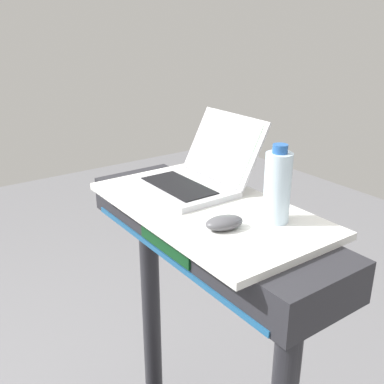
% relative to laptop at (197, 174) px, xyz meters
% --- Properties ---
extents(desk_board, '(0.71, 0.39, 0.02)m').
position_rel_laptop_xyz_m(desk_board, '(0.13, -0.06, -0.05)').
color(desk_board, white).
rests_on(desk_board, treadmill_base).
extents(laptop, '(0.30, 0.32, 0.21)m').
position_rel_laptop_xyz_m(laptop, '(0.00, 0.00, 0.00)').
color(laptop, '#B7B7BC').
rests_on(laptop, desk_board).
extents(computer_mouse, '(0.08, 0.11, 0.03)m').
position_rel_laptop_xyz_m(computer_mouse, '(0.28, -0.12, -0.03)').
color(computer_mouse, '#4C4C51').
rests_on(computer_mouse, desk_board).
extents(water_bottle, '(0.07, 0.07, 0.20)m').
position_rel_laptop_xyz_m(water_bottle, '(0.32, 0.02, 0.05)').
color(water_bottle, silver).
rests_on(water_bottle, desk_board).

